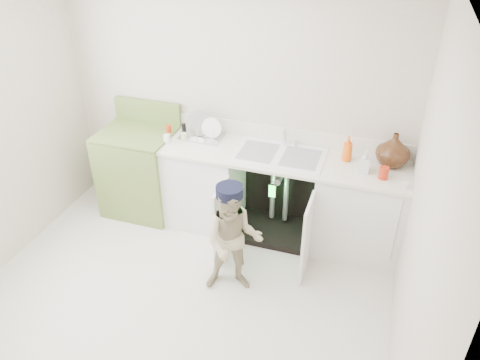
{
  "coord_description": "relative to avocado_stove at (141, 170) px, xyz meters",
  "views": [
    {
      "loc": [
        1.4,
        -2.55,
        3.02
      ],
      "look_at": [
        0.33,
        0.7,
        0.88
      ],
      "focal_mm": 35.0,
      "sensor_mm": 36.0,
      "label": 1
    }
  ],
  "objects": [
    {
      "name": "ground",
      "position": [
        0.94,
        -1.18,
        -0.48
      ],
      "size": [
        3.5,
        3.5,
        0.0
      ],
      "primitive_type": "plane",
      "color": "beige",
      "rests_on": "ground"
    },
    {
      "name": "avocado_stove",
      "position": [
        0.0,
        0.0,
        0.0
      ],
      "size": [
        0.74,
        0.65,
        1.16
      ],
      "color": "olive",
      "rests_on": "ground"
    },
    {
      "name": "room_shell",
      "position": [
        0.94,
        -1.18,
        0.77
      ],
      "size": [
        6.0,
        5.5,
        1.26
      ],
      "color": "#BFB4A4",
      "rests_on": "ground"
    },
    {
      "name": "repair_worker",
      "position": [
        1.33,
        -0.85,
        0.05
      ],
      "size": [
        0.59,
        0.8,
        1.04
      ],
      "rotation": [
        0.0,
        0.0,
        0.3
      ],
      "color": "#C0AD8A",
      "rests_on": "ground"
    },
    {
      "name": "counter_run",
      "position": [
        1.52,
        0.03,
        -0.01
      ],
      "size": [
        2.44,
        1.02,
        1.21
      ],
      "color": "silver",
      "rests_on": "ground"
    }
  ]
}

